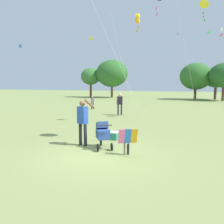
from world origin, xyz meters
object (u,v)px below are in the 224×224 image
Objects in this scene: child_with_butterfly_kite at (127,139)px; kite_green_novelty at (137,20)px; person_kid_running at (92,101)px; stroller at (103,132)px; kite_orange_delta at (204,6)px; person_adult_flyer at (83,118)px; cooler_box at (112,136)px; person_couple_left at (120,102)px.

child_with_butterfly_kite is 0.15× the size of kite_green_novelty.
kite_green_novelty reaches higher than person_kid_running.
kite_orange_delta is at bearing 67.43° from stroller.
kite_green_novelty is (-1.20, 6.41, 5.52)m from child_with_butterfly_kite.
person_adult_flyer is 1.49× the size of person_kid_running.
cooler_box is at bearing 121.27° from child_with_butterfly_kite.
kite_orange_delta is 8.49m from person_couple_left.
kite_green_novelty reaches higher than person_couple_left.
child_with_butterfly_kite reaches higher than cooler_box.
kite_orange_delta reaches higher than person_adult_flyer.
kite_green_novelty is at bearing -143.00° from kite_orange_delta.
kite_orange_delta is (4.44, 8.48, 6.20)m from person_adult_flyer.
child_with_butterfly_kite is at bearing -79.43° from kite_green_novelty.
kite_orange_delta is (3.56, 8.58, 6.67)m from stroller.
person_kid_running is at bearing 112.06° from person_adult_flyer.
kite_green_novelty is at bearing 89.89° from cooler_box.
stroller reaches higher than child_with_butterfly_kite.
stroller is 1.47m from cooler_box.
child_with_butterfly_kite is at bearing -71.46° from person_couple_left.
kite_orange_delta reaches higher than person_kid_running.
person_couple_left is 3.72× the size of cooler_box.
person_kid_running is 12.16m from cooler_box.
person_adult_flyer is 13.01m from person_kid_running.
kite_orange_delta reaches higher than person_couple_left.
person_couple_left is (-1.23, 8.94, -0.10)m from person_adult_flyer.
stroller is 13.45m from person_kid_running.
cooler_box is at bearing 58.87° from person_adult_flyer.
kite_orange_delta is 1.18× the size of kite_green_novelty.
person_kid_running is at bearing 118.37° from child_with_butterfly_kite.
kite_orange_delta is 17.00× the size of cooler_box.
person_kid_running is (-9.32, 3.57, -6.54)m from kite_orange_delta.
person_couple_left is at bearing -40.45° from person_kid_running.
cooler_box is (5.67, -10.75, -0.57)m from person_kid_running.
stroller is at bearing -89.22° from kite_green_novelty.
stroller is at bearing 152.60° from child_with_butterfly_kite.
child_with_butterfly_kite is 8.54m from kite_green_novelty.
kite_orange_delta is at bearing 62.36° from person_adult_flyer.
stroller is 8.01m from kite_green_novelty.
child_with_butterfly_kite is at bearing -58.73° from cooler_box.
kite_green_novelty is at bearing -48.06° from person_kid_running.
person_adult_flyer is at bearing -97.91° from kite_green_novelty.
person_kid_running is (-5.76, 12.15, 0.14)m from stroller.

